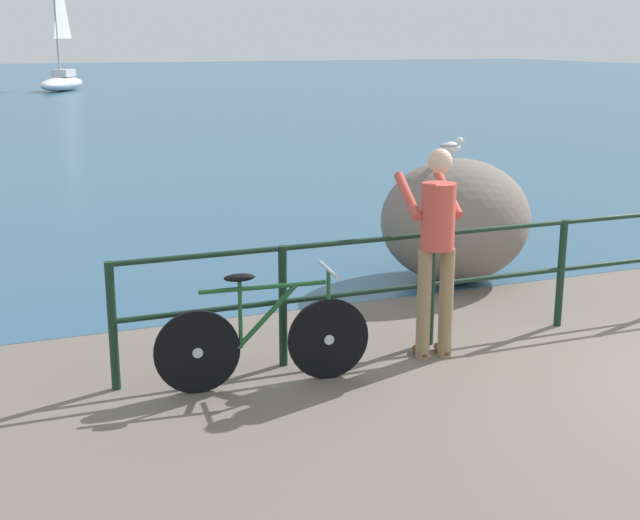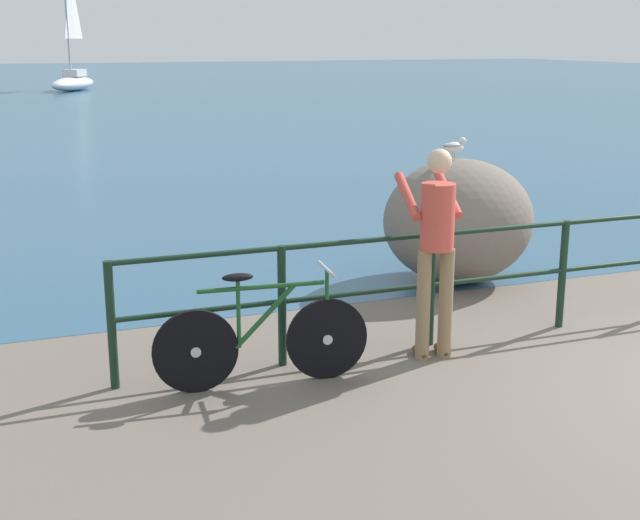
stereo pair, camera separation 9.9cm
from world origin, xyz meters
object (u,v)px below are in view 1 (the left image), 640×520
at_px(bicycle, 265,338).
at_px(sailboat, 62,77).
at_px(person_at_railing, 436,243).
at_px(seagull, 451,146).
at_px(breakwater_boulder_main, 455,220).

height_order(bicycle, sailboat, sailboat).
xyz_separation_m(person_at_railing, sailboat, (0.72, 40.27, -0.28)).
bearing_deg(sailboat, bicycle, 24.74).
height_order(person_at_railing, sailboat, sailboat).
distance_m(seagull, sailboat, 38.27).
bearing_deg(bicycle, sailboat, 92.13).
relative_size(bicycle, person_at_railing, 0.95).
bearing_deg(seagull, sailboat, 81.15).
bearing_deg(person_at_railing, seagull, -25.43).
bearing_deg(breakwater_boulder_main, seagull, -179.11).
bearing_deg(seagull, bicycle, -153.07).
distance_m(bicycle, person_at_railing, 1.64).
relative_size(person_at_railing, breakwater_boulder_main, 1.05).
relative_size(breakwater_boulder_main, seagull, 4.94).
relative_size(person_at_railing, sailboat, 0.29).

